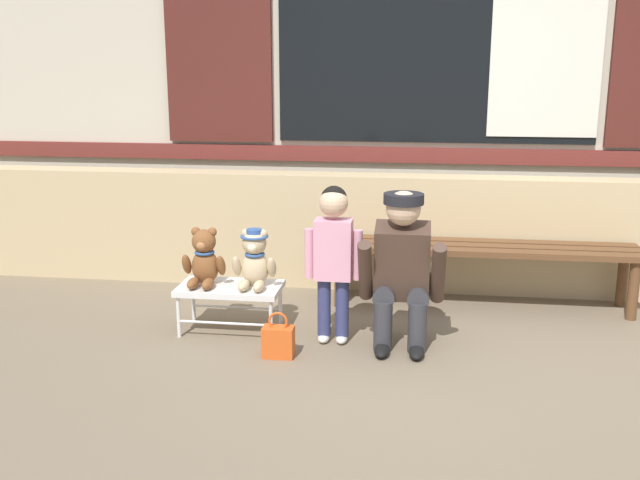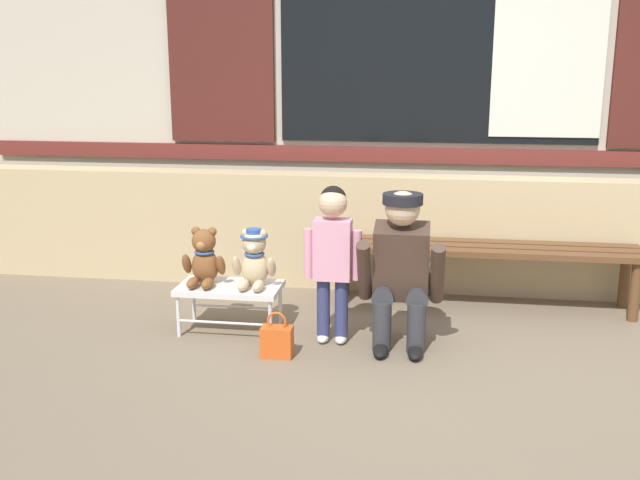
% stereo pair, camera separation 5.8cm
% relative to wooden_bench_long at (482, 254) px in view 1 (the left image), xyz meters
% --- Properties ---
extents(ground_plane, '(60.00, 60.00, 0.00)m').
position_rel_wooden_bench_long_xyz_m(ground_plane, '(-0.35, -1.06, -0.37)').
color(ground_plane, '#756651').
extents(brick_low_wall, '(7.75, 0.25, 0.85)m').
position_rel_wooden_bench_long_xyz_m(brick_low_wall, '(-0.35, 0.37, 0.05)').
color(brick_low_wall, tan).
rests_on(brick_low_wall, ground).
extents(shop_facade, '(7.91, 0.26, 3.78)m').
position_rel_wooden_bench_long_xyz_m(shop_facade, '(-0.35, 0.88, 1.52)').
color(shop_facade, beige).
rests_on(shop_facade, ground).
extents(wooden_bench_long, '(2.10, 0.40, 0.44)m').
position_rel_wooden_bench_long_xyz_m(wooden_bench_long, '(0.00, 0.00, 0.00)').
color(wooden_bench_long, brown).
rests_on(wooden_bench_long, ground).
extents(small_display_bench, '(0.64, 0.36, 0.30)m').
position_rel_wooden_bench_long_xyz_m(small_display_bench, '(-1.60, -0.71, -0.11)').
color(small_display_bench, silver).
rests_on(small_display_bench, ground).
extents(teddy_bear_plain, '(0.28, 0.26, 0.36)m').
position_rel_wooden_bench_long_xyz_m(teddy_bear_plain, '(-1.76, -0.71, 0.09)').
color(teddy_bear_plain, brown).
rests_on(teddy_bear_plain, small_display_bench).
extents(teddy_bear_with_hat, '(0.28, 0.27, 0.36)m').
position_rel_wooden_bench_long_xyz_m(teddy_bear_with_hat, '(-1.44, -0.71, 0.10)').
color(teddy_bear_with_hat, '#CCB289').
rests_on(teddy_bear_with_hat, small_display_bench).
extents(child_standing, '(0.35, 0.18, 0.96)m').
position_rel_wooden_bench_long_xyz_m(child_standing, '(-0.93, -0.80, 0.22)').
color(child_standing, navy).
rests_on(child_standing, ground).
extents(adult_crouching, '(0.50, 0.49, 0.95)m').
position_rel_wooden_bench_long_xyz_m(adult_crouching, '(-0.52, -0.81, 0.11)').
color(adult_crouching, '#333338').
rests_on(adult_crouching, ground).
extents(handbag_on_ground, '(0.18, 0.11, 0.27)m').
position_rel_wooden_bench_long_xyz_m(handbag_on_ground, '(-1.22, -1.08, -0.28)').
color(handbag_on_ground, '#DB561E').
rests_on(handbag_on_ground, ground).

